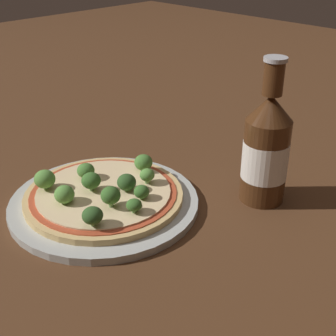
% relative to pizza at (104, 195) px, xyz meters
% --- Properties ---
extents(ground_plane, '(3.00, 3.00, 0.00)m').
position_rel_pizza_xyz_m(ground_plane, '(-0.01, 0.03, -0.02)').
color(ground_plane, '#4C2D19').
extents(plate, '(0.29, 0.29, 0.01)m').
position_rel_pizza_xyz_m(plate, '(0.00, -0.00, -0.01)').
color(plate, '#B2B7B2').
rests_on(plate, ground_plane).
extents(pizza, '(0.24, 0.24, 0.01)m').
position_rel_pizza_xyz_m(pizza, '(0.00, 0.00, 0.00)').
color(pizza, tan).
rests_on(pizza, plate).
extents(broccoli_floret_0, '(0.02, 0.02, 0.02)m').
position_rel_pizza_xyz_m(broccoli_floret_0, '(0.08, -0.01, 0.02)').
color(broccoli_floret_0, '#6B8E51').
rests_on(broccoli_floret_0, pizza).
extents(broccoli_floret_1, '(0.03, 0.03, 0.03)m').
position_rel_pizza_xyz_m(broccoli_floret_1, '(-0.01, -0.06, 0.02)').
color(broccoli_floret_1, '#6B8E51').
rests_on(broccoli_floret_1, pizza).
extents(broccoli_floret_2, '(0.03, 0.03, 0.03)m').
position_rel_pizza_xyz_m(broccoli_floret_2, '(-0.05, 0.01, 0.02)').
color(broccoli_floret_2, '#6B8E51').
rests_on(broccoli_floret_2, pizza).
extents(broccoli_floret_3, '(0.03, 0.03, 0.03)m').
position_rel_pizza_xyz_m(broccoli_floret_3, '(0.06, -0.07, 0.02)').
color(broccoli_floret_3, '#6B8E51').
rests_on(broccoli_floret_3, pizza).
extents(broccoli_floret_4, '(0.03, 0.03, 0.03)m').
position_rel_pizza_xyz_m(broccoli_floret_4, '(-0.02, -0.01, 0.02)').
color(broccoli_floret_4, '#6B8E51').
rests_on(broccoli_floret_4, pizza).
extents(broccoli_floret_5, '(0.03, 0.03, 0.03)m').
position_rel_pizza_xyz_m(broccoli_floret_5, '(-0.07, -0.06, 0.02)').
color(broccoli_floret_5, '#6B8E51').
rests_on(broccoli_floret_5, pizza).
extents(broccoli_floret_6, '(0.03, 0.03, 0.03)m').
position_rel_pizza_xyz_m(broccoli_floret_6, '(-0.01, 0.09, 0.02)').
color(broccoli_floret_6, '#6B8E51').
rests_on(broccoli_floret_6, pizza).
extents(broccoli_floret_7, '(0.03, 0.03, 0.03)m').
position_rel_pizza_xyz_m(broccoli_floret_7, '(0.04, -0.02, 0.03)').
color(broccoli_floret_7, '#6B8E51').
rests_on(broccoli_floret_7, pizza).
extents(broccoli_floret_8, '(0.03, 0.03, 0.03)m').
position_rel_pizza_xyz_m(broccoli_floret_8, '(0.02, 0.03, 0.02)').
color(broccoli_floret_8, '#6B8E51').
rests_on(broccoli_floret_8, pizza).
extents(broccoli_floret_9, '(0.02, 0.02, 0.02)m').
position_rel_pizza_xyz_m(broccoli_floret_9, '(0.06, 0.02, 0.02)').
color(broccoli_floret_9, '#6B8E51').
rests_on(broccoli_floret_9, pizza).
extents(broccoli_floret_10, '(0.02, 0.02, 0.02)m').
position_rel_pizza_xyz_m(broccoli_floret_10, '(0.03, 0.06, 0.02)').
color(broccoli_floret_10, '#6B8E51').
rests_on(broccoli_floret_10, pizza).
extents(beer_bottle, '(0.07, 0.07, 0.23)m').
position_rel_pizza_xyz_m(beer_bottle, '(0.16, 0.19, 0.07)').
color(beer_bottle, '#472814').
rests_on(beer_bottle, ground_plane).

